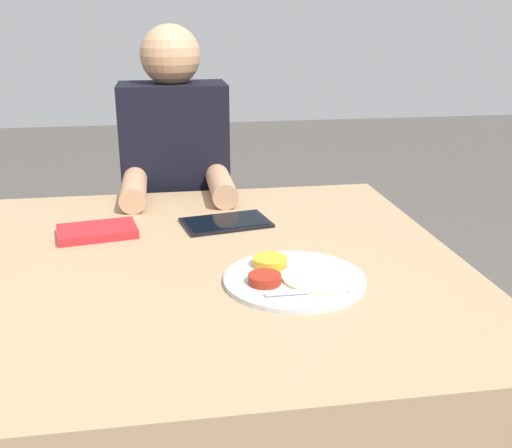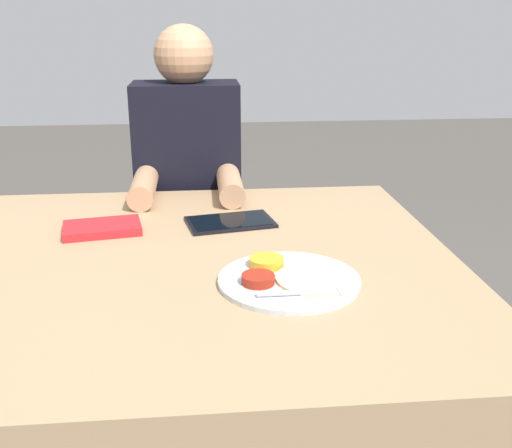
{
  "view_description": "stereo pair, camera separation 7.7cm",
  "coord_description": "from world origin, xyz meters",
  "views": [
    {
      "loc": [
        -0.05,
        -1.18,
        1.21
      ],
      "look_at": [
        0.15,
        0.04,
        0.78
      ],
      "focal_mm": 42.0,
      "sensor_mm": 36.0,
      "label": 1
    },
    {
      "loc": [
        0.03,
        -1.19,
        1.21
      ],
      "look_at": [
        0.15,
        0.04,
        0.78
      ],
      "focal_mm": 42.0,
      "sensor_mm": 36.0,
      "label": 2
    }
  ],
  "objects": [
    {
      "name": "tablet_device",
      "position": [
        0.1,
        0.22,
        0.72
      ],
      "size": [
        0.23,
        0.17,
        0.01
      ],
      "color": "black",
      "rests_on": "dining_table"
    },
    {
      "name": "dining_table",
      "position": [
        0.0,
        0.0,
        0.36
      ],
      "size": [
        1.15,
        1.07,
        0.72
      ],
      "color": "#9E7F5B",
      "rests_on": "ground_plane"
    },
    {
      "name": "red_notebook",
      "position": [
        -0.21,
        0.19,
        0.73
      ],
      "size": [
        0.2,
        0.14,
        0.02
      ],
      "color": "silver",
      "rests_on": "dining_table"
    },
    {
      "name": "person_diner",
      "position": [
        -0.01,
        0.67,
        0.56
      ],
      "size": [
        0.32,
        0.45,
        1.19
      ],
      "color": "black",
      "rests_on": "ground_plane"
    },
    {
      "name": "thali_tray",
      "position": [
        0.2,
        -0.14,
        0.73
      ],
      "size": [
        0.28,
        0.28,
        0.03
      ],
      "color": "#B7BABF",
      "rests_on": "dining_table"
    }
  ]
}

